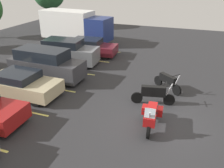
{
  "coord_description": "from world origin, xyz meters",
  "views": [
    {
      "loc": [
        -9.54,
        -1.06,
        6.32
      ],
      "look_at": [
        1.35,
        2.96,
        0.96
      ],
      "focal_mm": 38.59,
      "sensor_mm": 36.0,
      "label": 1
    }
  ],
  "objects_px": {
    "motorcycle_touring": "(151,115)",
    "box_truck": "(75,26)",
    "motorcycle_third": "(153,93)",
    "car_maroon": "(88,47)",
    "motorcycle_second": "(168,81)",
    "car_champagne": "(21,84)",
    "car_charcoal": "(46,64)",
    "car_grey": "(67,52)"
  },
  "relations": [
    {
      "from": "car_charcoal",
      "to": "motorcycle_second",
      "type": "bearing_deg",
      "value": -82.82
    },
    {
      "from": "car_champagne",
      "to": "motorcycle_touring",
      "type": "bearing_deg",
      "value": -95.27
    },
    {
      "from": "motorcycle_third",
      "to": "box_truck",
      "type": "xyz_separation_m",
      "value": [
        10.02,
        9.91,
        0.98
      ]
    },
    {
      "from": "car_champagne",
      "to": "box_truck",
      "type": "distance_m",
      "value": 11.85
    },
    {
      "from": "motorcycle_touring",
      "to": "motorcycle_second",
      "type": "xyz_separation_m",
      "value": [
        4.14,
        -0.12,
        -0.08
      ]
    },
    {
      "from": "motorcycle_second",
      "to": "car_charcoal",
      "type": "xyz_separation_m",
      "value": [
        -0.97,
        7.68,
        0.43
      ]
    },
    {
      "from": "car_champagne",
      "to": "car_grey",
      "type": "height_order",
      "value": "car_grey"
    },
    {
      "from": "car_champagne",
      "to": "car_maroon",
      "type": "distance_m",
      "value": 8.02
    },
    {
      "from": "motorcycle_second",
      "to": "box_truck",
      "type": "bearing_deg",
      "value": 52.14
    },
    {
      "from": "motorcycle_touring",
      "to": "box_truck",
      "type": "height_order",
      "value": "box_truck"
    },
    {
      "from": "car_charcoal",
      "to": "car_maroon",
      "type": "height_order",
      "value": "car_charcoal"
    },
    {
      "from": "motorcycle_second",
      "to": "box_truck",
      "type": "height_order",
      "value": "box_truck"
    },
    {
      "from": "motorcycle_second",
      "to": "car_maroon",
      "type": "height_order",
      "value": "car_maroon"
    },
    {
      "from": "car_maroon",
      "to": "box_truck",
      "type": "relative_size",
      "value": 0.67
    },
    {
      "from": "car_grey",
      "to": "car_maroon",
      "type": "distance_m",
      "value": 2.63
    },
    {
      "from": "motorcycle_second",
      "to": "car_maroon",
      "type": "bearing_deg",
      "value": 58.04
    },
    {
      "from": "motorcycle_second",
      "to": "car_champagne",
      "type": "xyz_separation_m",
      "value": [
        -3.45,
        7.66,
        0.11
      ]
    },
    {
      "from": "car_grey",
      "to": "motorcycle_second",
      "type": "bearing_deg",
      "value": -104.34
    },
    {
      "from": "motorcycle_touring",
      "to": "motorcycle_second",
      "type": "height_order",
      "value": "motorcycle_touring"
    },
    {
      "from": "car_grey",
      "to": "motorcycle_touring",
      "type": "bearing_deg",
      "value": -128.55
    },
    {
      "from": "car_charcoal",
      "to": "motorcycle_third",
      "type": "bearing_deg",
      "value": -97.87
    },
    {
      "from": "car_maroon",
      "to": "motorcycle_touring",
      "type": "bearing_deg",
      "value": -140.42
    },
    {
      "from": "motorcycle_touring",
      "to": "motorcycle_second",
      "type": "bearing_deg",
      "value": -1.66
    },
    {
      "from": "car_champagne",
      "to": "car_grey",
      "type": "xyz_separation_m",
      "value": [
        5.45,
        0.17,
        0.26
      ]
    },
    {
      "from": "motorcycle_third",
      "to": "box_truck",
      "type": "bearing_deg",
      "value": 44.68
    },
    {
      "from": "motorcycle_second",
      "to": "car_grey",
      "type": "height_order",
      "value": "car_grey"
    },
    {
      "from": "motorcycle_touring",
      "to": "car_champagne",
      "type": "height_order",
      "value": "motorcycle_touring"
    },
    {
      "from": "car_champagne",
      "to": "motorcycle_third",
      "type": "bearing_deg",
      "value": -78.4
    },
    {
      "from": "box_truck",
      "to": "motorcycle_touring",
      "type": "bearing_deg",
      "value": -139.98
    },
    {
      "from": "car_charcoal",
      "to": "box_truck",
      "type": "distance_m",
      "value": 9.43
    },
    {
      "from": "motorcycle_touring",
      "to": "box_truck",
      "type": "relative_size",
      "value": 0.32
    },
    {
      "from": "car_champagne",
      "to": "car_grey",
      "type": "bearing_deg",
      "value": 1.82
    },
    {
      "from": "car_champagne",
      "to": "box_truck",
      "type": "bearing_deg",
      "value": 13.22
    },
    {
      "from": "motorcycle_touring",
      "to": "car_charcoal",
      "type": "height_order",
      "value": "car_charcoal"
    },
    {
      "from": "car_champagne",
      "to": "car_charcoal",
      "type": "xyz_separation_m",
      "value": [
        2.48,
        0.03,
        0.32
      ]
    },
    {
      "from": "motorcycle_third",
      "to": "car_maroon",
      "type": "height_order",
      "value": "car_maroon"
    },
    {
      "from": "car_grey",
      "to": "box_truck",
      "type": "bearing_deg",
      "value": 22.68
    },
    {
      "from": "car_maroon",
      "to": "box_truck",
      "type": "height_order",
      "value": "box_truck"
    },
    {
      "from": "motorcycle_second",
      "to": "car_charcoal",
      "type": "distance_m",
      "value": 7.75
    },
    {
      "from": "motorcycle_touring",
      "to": "car_grey",
      "type": "relative_size",
      "value": 0.5
    },
    {
      "from": "motorcycle_third",
      "to": "car_maroon",
      "type": "distance_m",
      "value": 9.48
    },
    {
      "from": "motorcycle_touring",
      "to": "car_maroon",
      "type": "height_order",
      "value": "car_maroon"
    }
  ]
}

